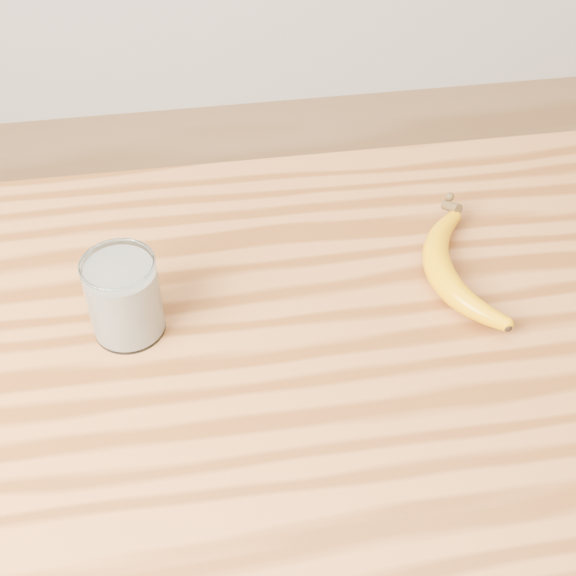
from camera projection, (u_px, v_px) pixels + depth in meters
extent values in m
cube|color=#9D5D2C|center=(390.00, 347.00, 1.02)|extent=(1.20, 0.80, 0.04)
cylinder|color=brown|center=(49.00, 400.00, 1.52)|extent=(0.06, 0.06, 0.86)
cylinder|color=white|center=(124.00, 297.00, 0.98)|extent=(0.09, 0.09, 0.11)
torus|color=white|center=(117.00, 264.00, 0.94)|extent=(0.09, 0.09, 0.00)
cylinder|color=white|center=(125.00, 300.00, 0.98)|extent=(0.08, 0.08, 0.10)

